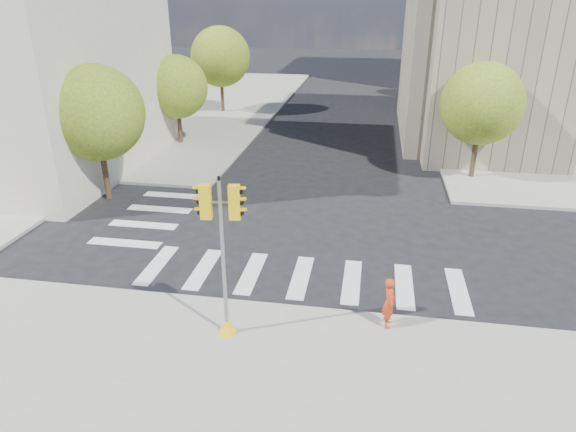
% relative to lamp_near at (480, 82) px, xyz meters
% --- Properties ---
extents(ground, '(160.00, 160.00, 0.00)m').
position_rel_lamp_near_xyz_m(ground, '(-8.00, -14.00, -4.58)').
color(ground, black).
rests_on(ground, ground).
extents(sidewalk_far_left, '(28.00, 40.00, 0.15)m').
position_rel_lamp_near_xyz_m(sidewalk_far_left, '(-28.00, 12.00, -4.50)').
color(sidewalk_far_left, gray).
rests_on(sidewalk_far_left, ground).
extents(tree_lw_near, '(4.40, 4.40, 6.41)m').
position_rel_lamp_near_xyz_m(tree_lw_near, '(-18.50, -10.00, -0.38)').
color(tree_lw_near, '#382616').
rests_on(tree_lw_near, ground).
extents(tree_lw_mid, '(4.00, 4.00, 5.77)m').
position_rel_lamp_near_xyz_m(tree_lw_mid, '(-18.50, 0.00, -0.82)').
color(tree_lw_mid, '#382616').
rests_on(tree_lw_mid, ground).
extents(tree_lw_far, '(4.80, 4.80, 6.95)m').
position_rel_lamp_near_xyz_m(tree_lw_far, '(-18.50, 10.00, -0.04)').
color(tree_lw_far, '#382616').
rests_on(tree_lw_far, ground).
extents(tree_re_near, '(4.20, 4.20, 6.16)m').
position_rel_lamp_near_xyz_m(tree_re_near, '(-0.50, -4.00, -0.53)').
color(tree_re_near, '#382616').
rests_on(tree_re_near, ground).
extents(tree_re_mid, '(4.60, 4.60, 6.66)m').
position_rel_lamp_near_xyz_m(tree_re_mid, '(-0.50, 8.00, -0.23)').
color(tree_re_mid, '#382616').
rests_on(tree_re_mid, ground).
extents(tree_re_far, '(4.00, 4.00, 5.88)m').
position_rel_lamp_near_xyz_m(tree_re_far, '(-0.50, 20.00, -0.71)').
color(tree_re_far, '#382616').
rests_on(tree_re_far, ground).
extents(lamp_near, '(0.35, 0.18, 8.11)m').
position_rel_lamp_near_xyz_m(lamp_near, '(0.00, 0.00, 0.00)').
color(lamp_near, black).
rests_on(lamp_near, sidewalk_far_right).
extents(lamp_far, '(0.35, 0.18, 8.11)m').
position_rel_lamp_near_xyz_m(lamp_far, '(0.00, 14.00, 0.00)').
color(lamp_far, black).
rests_on(lamp_far, sidewalk_far_right).
extents(traffic_signal, '(1.08, 0.56, 4.82)m').
position_rel_lamp_near_xyz_m(traffic_signal, '(-9.73, -19.74, -2.38)').
color(traffic_signal, '#E5BB0C').
rests_on(traffic_signal, sidewalk_near).
extents(photographer, '(0.41, 0.60, 1.58)m').
position_rel_lamp_near_xyz_m(photographer, '(-5.11, -18.60, -3.64)').
color(photographer, red).
rests_on(photographer, sidewalk_near).
extents(planter_wall, '(5.96, 1.55, 0.50)m').
position_rel_lamp_near_xyz_m(planter_wall, '(-22.22, -12.15, -4.18)').
color(planter_wall, white).
rests_on(planter_wall, sidewalk_left_near).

